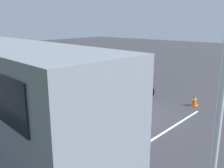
{
  "coord_description": "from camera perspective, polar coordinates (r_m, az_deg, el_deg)",
  "views": [
    {
      "loc": [
        -5.93,
        7.77,
        3.9
      ],
      "look_at": [
        1.24,
        -0.4,
        1.1
      ],
      "focal_mm": 39.01,
      "sensor_mm": 36.0,
      "label": 1
    }
  ],
  "objects": [
    {
      "name": "spectator_far_left",
      "position": [
        9.08,
        -1.74,
        -4.1
      ],
      "size": [
        0.58,
        0.37,
        1.71
      ],
      "color": "black",
      "rests_on": "ground_plane"
    },
    {
      "name": "tour_bus",
      "position": [
        8.4,
        -22.23,
        -2.23
      ],
      "size": [
        9.23,
        3.21,
        3.25
      ],
      "color": "#8C939E",
      "rests_on": "ground_plane"
    },
    {
      "name": "bay_line_b",
      "position": [
        9.55,
        13.54,
        -10.06
      ],
      "size": [
        0.19,
        4.86,
        0.01
      ],
      "color": "white",
      "rests_on": "ground_plane"
    },
    {
      "name": "stunt_motorcycle",
      "position": [
        13.64,
        7.49,
        0.36
      ],
      "size": [
        1.92,
        1.01,
        1.23
      ],
      "color": "black",
      "rests_on": "ground_plane"
    },
    {
      "name": "ground_plane",
      "position": [
        10.52,
        3.65,
        -7.34
      ],
      "size": [
        80.0,
        80.0,
        0.0
      ],
      "primitive_type": "plane",
      "color": "#38383D"
    },
    {
      "name": "spectator_centre",
      "position": [
        10.6,
        -10.73,
        -1.67
      ],
      "size": [
        0.58,
        0.34,
        1.7
      ],
      "color": "black",
      "rests_on": "ground_plane"
    },
    {
      "name": "bay_line_c",
      "position": [
        11.06,
        0.13,
        -6.19
      ],
      "size": [
        0.18,
        4.4,
        0.01
      ],
      "color": "white",
      "rests_on": "ground_plane"
    },
    {
      "name": "traffic_cone",
      "position": [
        12.26,
        18.74,
        -3.4
      ],
      "size": [
        0.34,
        0.34,
        0.63
      ],
      "color": "orange",
      "rests_on": "ground_plane"
    },
    {
      "name": "spectator_right",
      "position": [
        11.77,
        -13.9,
        -0.04
      ],
      "size": [
        0.58,
        0.35,
        1.75
      ],
      "color": "black",
      "rests_on": "ground_plane"
    },
    {
      "name": "parked_motorcycle_silver",
      "position": [
        9.63,
        -10.88,
        -6.61
      ],
      "size": [
        2.05,
        0.58,
        0.99
      ],
      "color": "black",
      "rests_on": "ground_plane"
    },
    {
      "name": "flagpole",
      "position": [
        2.97,
        23.48,
        -4.45
      ],
      "size": [
        0.78,
        0.36,
        6.09
      ],
      "color": "silver",
      "rests_on": "ground_plane"
    },
    {
      "name": "bay_line_d",
      "position": [
        13.04,
        -9.52,
        -3.15
      ],
      "size": [
        0.18,
        4.35,
        0.01
      ],
      "color": "white",
      "rests_on": "ground_plane"
    },
    {
      "name": "spectator_left",
      "position": [
        9.75,
        -6.71,
        -2.71
      ],
      "size": [
        0.58,
        0.38,
        1.74
      ],
      "color": "#473823",
      "rests_on": "ground_plane"
    }
  ]
}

